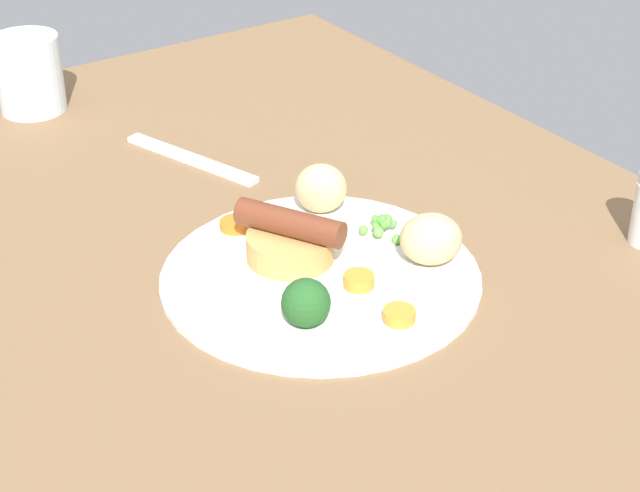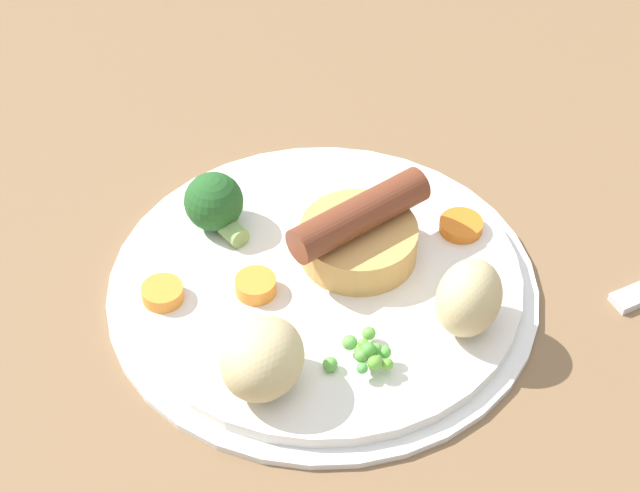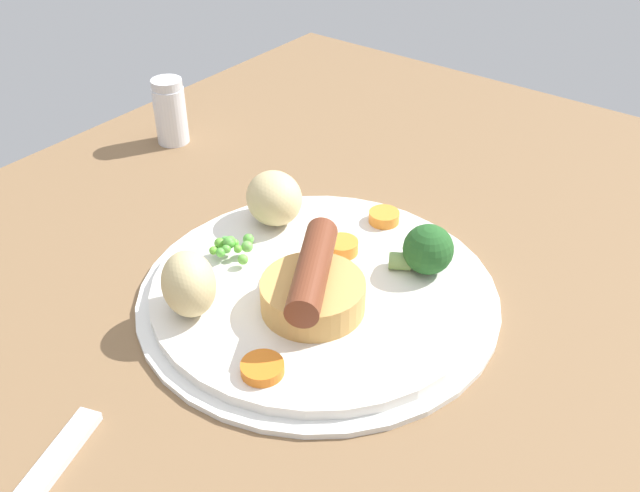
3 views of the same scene
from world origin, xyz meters
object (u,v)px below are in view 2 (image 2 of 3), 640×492
sausage_pudding (359,234)px  carrot_slice_1 (163,293)px  carrot_slice_0 (256,286)px  carrot_slice_3 (461,226)px  potato_chunk_0 (469,298)px  broccoli_floret_near (215,203)px  dinner_plate (323,283)px  pea_pile (364,352)px  potato_chunk_1 (262,359)px

sausage_pudding → carrot_slice_1: bearing=160.3°
carrot_slice_0 → carrot_slice_3: bearing=-165.2°
sausage_pudding → potato_chunk_0: size_ratio=2.01×
sausage_pudding → broccoli_floret_near: bearing=125.9°
carrot_slice_3 → dinner_plate: bearing=16.1°
dinner_plate → pea_pile: bearing=100.0°
sausage_pudding → pea_pile: bearing=-126.8°
carrot_slice_1 → dinner_plate: bearing=-176.3°
broccoli_floret_near → carrot_slice_0: size_ratio=1.87×
pea_pile → carrot_slice_3: 13.80cm
potato_chunk_0 → carrot_slice_0: (12.84, -4.70, -1.92)cm
sausage_pudding → potato_chunk_0: (-5.68, 7.14, 0.53)cm
pea_pile → broccoli_floret_near: 15.84cm
potato_chunk_0 → carrot_slice_3: size_ratio=1.67×
potato_chunk_1 → carrot_slice_3: potato_chunk_1 is taller
sausage_pudding → broccoli_floret_near: size_ratio=2.01×
pea_pile → carrot_slice_0: (5.91, -6.89, -0.49)cm
sausage_pudding → carrot_slice_1: sausage_pudding is taller
pea_pile → potato_chunk_1: size_ratio=0.76×
pea_pile → carrot_slice_3: (-8.66, -10.73, -0.65)cm
potato_chunk_1 → carrot_slice_1: bearing=-53.9°
sausage_pudding → potato_chunk_0: same height
sausage_pudding → pea_pile: 9.46cm
dinner_plate → carrot_slice_3: 10.52cm
sausage_pudding → potato_chunk_1: 12.51cm
broccoli_floret_near → potato_chunk_1: 14.48cm
pea_pile → potato_chunk_1: (6.19, 0.71, 1.29)cm
pea_pile → potato_chunk_1: bearing=6.6°
broccoli_floret_near → carrot_slice_3: size_ratio=1.67×
potato_chunk_0 → potato_chunk_1: 13.44cm
carrot_slice_1 → carrot_slice_3: 20.90cm
pea_pile → broccoli_floret_near: bearing=-59.6°
dinner_plate → broccoli_floret_near: (6.62, -5.83, 2.81)cm
potato_chunk_0 → carrot_slice_1: size_ratio=1.84×
pea_pile → carrot_slice_0: 9.09cm
dinner_plate → potato_chunk_0: potato_chunk_0 is taller
sausage_pudding → broccoli_floret_near: (9.25, -4.32, 0.03)cm
sausage_pudding → broccoli_floret_near: sausage_pudding is taller
carrot_slice_1 → pea_pile: bearing=149.1°
sausage_pudding → potato_chunk_0: 9.14cm
carrot_slice_0 → dinner_plate: bearing=-168.4°
dinner_plate → broccoli_floret_near: bearing=-41.4°
pea_pile → carrot_slice_1: (11.92, -7.14, -0.55)cm
dinner_plate → carrot_slice_0: (4.53, 0.93, 1.39)cm
carrot_slice_3 → sausage_pudding: bearing=10.7°
potato_chunk_0 → carrot_slice_1: (18.86, -4.95, -1.98)cm
carrot_slice_1 → sausage_pudding: bearing=-170.5°
sausage_pudding → carrot_slice_0: (7.16, 2.44, -1.39)cm
dinner_plate → sausage_pudding: 4.11cm
dinner_plate → potato_chunk_0: 10.57cm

